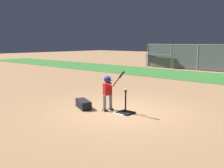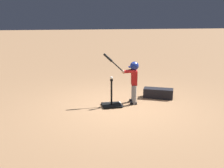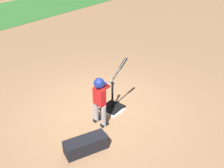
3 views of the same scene
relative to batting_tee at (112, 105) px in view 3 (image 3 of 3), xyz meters
name	(u,v)px [view 3 (image 3 of 3)]	position (x,y,z in m)	size (l,w,h in m)	color
ground_plane	(103,111)	(-0.23, 0.13, -0.08)	(90.00, 90.00, 0.00)	#99704C
home_plate	(113,110)	(-0.07, -0.07, -0.07)	(0.44, 0.44, 0.02)	white
batting_tee	(112,105)	(0.00, 0.00, 0.00)	(0.50, 0.45, 0.73)	black
batter_child	(101,95)	(-0.61, -0.14, 0.65)	(0.94, 0.37, 1.37)	gray
baseball	(112,81)	(0.00, 0.00, 0.68)	(0.07, 0.07, 0.07)	white
equipment_bag	(86,145)	(-1.47, -0.46, 0.06)	(0.84, 0.32, 0.28)	black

